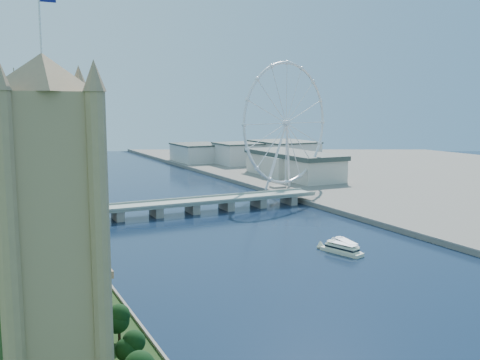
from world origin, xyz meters
TOP-DOWN VIEW (x-y plane):
  - victoria_tower at (-135.00, 55.00)m, footprint 28.16×28.16m
  - parliament_range at (-128.00, 170.00)m, footprint 24.00×200.00m
  - big_ben at (-128.00, 278.00)m, footprint 20.02×20.02m
  - westminster_bridge at (0.00, 300.00)m, footprint 220.00×22.00m
  - london_eye at (119.98, 355.08)m, footprint 113.60×39.12m
  - county_hall at (175.00, 430.00)m, footprint 54.00×144.00m
  - city_skyline at (39.22, 560.08)m, footprint 505.00×280.00m
  - tour_boat_near at (35.26, 150.44)m, footprint 15.30×30.28m
  - tour_boat_far at (40.82, 153.87)m, footprint 12.21×30.87m

SIDE VIEW (x-z plane):
  - county_hall at x=175.00m, z-range -17.50..17.50m
  - tour_boat_near at x=35.26m, z-range -3.24..3.24m
  - tour_boat_far at x=40.82m, z-range -3.32..3.32m
  - westminster_bridge at x=0.00m, z-range 1.88..11.38m
  - city_skyline at x=39.22m, z-range 0.96..32.96m
  - parliament_range at x=-128.00m, z-range -16.52..53.48m
  - victoria_tower at x=-135.00m, z-range -1.51..110.49m
  - big_ben at x=-128.00m, z-range 11.57..121.57m
  - london_eye at x=119.98m, z-range 5.37..129.67m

